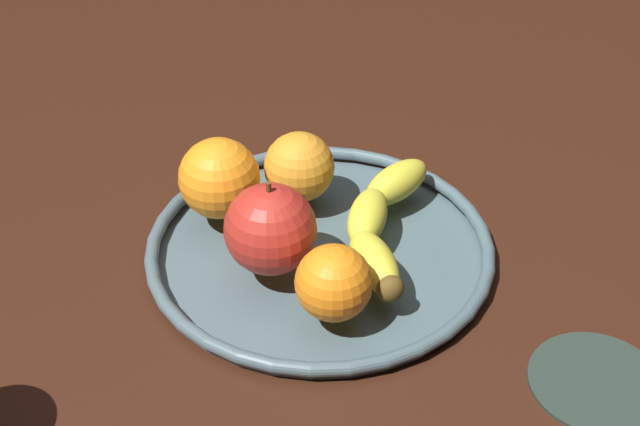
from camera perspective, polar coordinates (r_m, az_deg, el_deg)
name	(u,v)px	position (r cm, az deg, el deg)	size (l,w,h in cm)	color
ground_plane	(320,273)	(83.64, 0.00, -3.70)	(169.09, 169.09, 4.00)	#34190F
fruit_bowl	(320,248)	(81.75, 0.00, -2.16)	(30.66, 30.66, 1.80)	#495E64
banana	(380,222)	(80.73, 3.73, -0.53)	(19.90, 8.84, 3.32)	yellow
apple	(270,229)	(76.29, -3.07, -0.99)	(7.76, 7.76, 8.56)	red
orange_back_left	(299,167)	(84.53, -1.29, 2.85)	(6.49, 6.49, 6.49)	orange
orange_back_right	(334,283)	(72.32, 0.85, -4.31)	(6.18, 6.18, 6.18)	orange
orange_front_right	(219,178)	(82.80, -6.21, 2.14)	(7.33, 7.33, 7.33)	orange
ambient_coaster	(597,381)	(74.35, 16.66, -9.83)	(10.42, 10.42, 0.60)	#26342C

